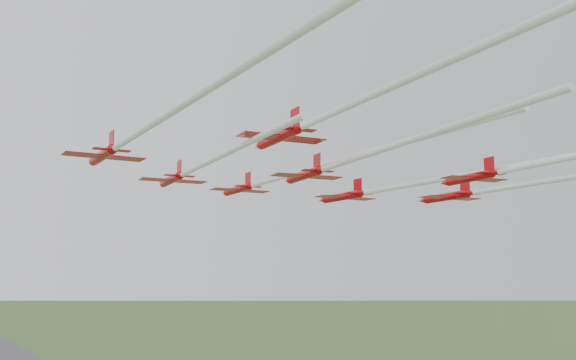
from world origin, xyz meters
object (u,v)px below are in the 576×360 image
jet_row3_right (506,188)px  jet_row4_left (352,104)px  jet_row2_right (387,189)px  jet_row3_mid (343,162)px  jet_row2_left (192,170)px  jet_lead (285,176)px  jet_row3_left (160,120)px  jet_row4_right (545,163)px

jet_row3_right → jet_row4_left: size_ratio=0.89×
jet_row2_right → jet_row3_right: (8.41, -13.79, -0.80)m
jet_row4_left → jet_row3_mid: bearing=61.8°
jet_row3_right → jet_row4_left: 39.00m
jet_row2_left → jet_row2_right: (27.69, -4.94, -1.06)m
jet_row2_right → jet_row2_left: bearing=171.3°
jet_row2_right → jet_row4_left: (-27.75, -28.13, 1.98)m
jet_lead → jet_row3_right: bearing=-45.4°
jet_row2_right → jet_row3_mid: jet_row2_right is taller
jet_row3_mid → jet_row3_right: bearing=9.1°
jet_row3_mid → jet_row4_left: size_ratio=0.80×
jet_lead → jet_row2_left: jet_lead is taller
jet_row2_left → jet_row4_left: bearing=-83.9°
jet_lead → jet_row3_mid: bearing=-102.6°
jet_lead → jet_row3_right: 30.38m
jet_lead → jet_row2_left: (-16.33, -4.16, -1.05)m
jet_lead → jet_row3_right: size_ratio=1.30×
jet_row2_right → jet_row3_right: size_ratio=1.00×
jet_row3_left → jet_row3_mid: jet_row3_left is taller
jet_row2_left → jet_row4_right: bearing=-46.5°
jet_row2_left → jet_row4_left: size_ratio=0.80×
jet_row2_left → jet_row4_right: 41.26m
jet_row3_right → jet_row3_left: bearing=-168.9°
jet_row2_left → jet_row4_right: jet_row2_left is taller
jet_row2_left → jet_row4_left: (-0.06, -33.07, 0.92)m
jet_lead → jet_row4_left: jet_lead is taller
jet_row2_right → jet_row4_left: bearing=-133.2°
jet_lead → jet_row4_right: (8.66, -36.95, -2.73)m
jet_lead → jet_row4_right: size_ratio=1.38×
jet_lead → jet_row4_left: 40.67m
jet_row4_right → jet_row2_left: bearing=134.9°
jet_row3_left → jet_row3_right: jet_row3_left is taller
jet_lead → jet_row3_mid: jet_lead is taller
jet_row4_left → jet_row2_left: bearing=95.9°
jet_row3_right → jet_row4_left: bearing=-153.6°
jet_lead → jet_row3_left: jet_lead is taller
jet_lead → jet_row4_right: jet_lead is taller
jet_row3_left → jet_row4_left: jet_row4_left is taller
jet_row3_left → jet_row3_right: (49.50, 5.53, -1.58)m
jet_row2_right → jet_row3_right: bearing=-57.2°
jet_row3_left → jet_row4_left: bearing=-31.6°
jet_row2_left → jet_row3_mid: size_ratio=1.00×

